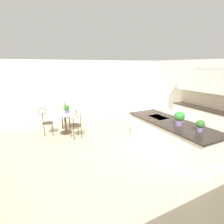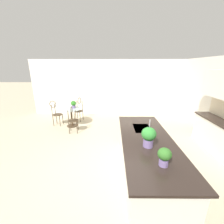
{
  "view_description": "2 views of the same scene",
  "coord_description": "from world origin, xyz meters",
  "views": [
    {
      "loc": [
        3.71,
        -2.78,
        2.5
      ],
      "look_at": [
        -1.54,
        -0.12,
        0.89
      ],
      "focal_mm": 27.8,
      "sensor_mm": 36.0,
      "label": 1
    },
    {
      "loc": [
        3.02,
        0.13,
        2.37
      ],
      "look_at": [
        -0.97,
        0.11,
        1.11
      ],
      "focal_mm": 23.15,
      "sensor_mm": 36.0,
      "label": 2
    }
  ],
  "objects": [
    {
      "name": "potted_plant_on_table",
      "position": [
        -2.65,
        -1.47,
        0.91
      ],
      "size": [
        0.21,
        0.21,
        0.3
      ],
      "color": "#7A669E",
      "rests_on": "bistro_table"
    },
    {
      "name": "kitchen_island",
      "position": [
        0.3,
        0.85,
        0.46
      ],
      "size": [
        2.8,
        1.06,
        0.92
      ],
      "color": "white",
      "rests_on": "ground"
    },
    {
      "name": "potted_plant_counter_far",
      "position": [
        1.15,
        0.91,
        1.09
      ],
      "size": [
        0.21,
        0.21,
        0.29
      ],
      "color": "#7A669E",
      "rests_on": "kitchen_island"
    },
    {
      "name": "sink_faucet",
      "position": [
        -0.25,
        1.03,
        1.03
      ],
      "size": [
        0.02,
        0.02,
        0.22
      ],
      "primitive_type": "cylinder",
      "color": "#B2B5BA",
      "rests_on": "kitchen_island"
    },
    {
      "name": "ground_plane",
      "position": [
        0.0,
        0.0,
        0.0
      ],
      "size": [
        40.0,
        40.0,
        0.0
      ],
      "primitive_type": "plane",
      "color": "beige"
    },
    {
      "name": "chair_by_island",
      "position": [
        -2.65,
        -2.23,
        0.57
      ],
      "size": [
        0.41,
        0.5,
        1.04
      ],
      "color": "#3D2D1E",
      "rests_on": "ground"
    },
    {
      "name": "wall_left_window",
      "position": [
        -4.26,
        0.0,
        1.35
      ],
      "size": [
        0.12,
        7.8,
        2.7
      ],
      "primitive_type": "cube",
      "color": "silver",
      "rests_on": "ground"
    },
    {
      "name": "bistro_table",
      "position": [
        -2.54,
        -1.56,
        0.45
      ],
      "size": [
        0.8,
        0.8,
        0.74
      ],
      "color": "#3D2D1E",
      "rests_on": "ground"
    },
    {
      "name": "chair_near_window",
      "position": [
        -1.89,
        -1.33,
        0.57
      ],
      "size": [
        0.5,
        0.42,
        1.04
      ],
      "color": "#3D2D1E",
      "rests_on": "ground"
    },
    {
      "name": "potted_plant_counter_near",
      "position": [
        0.6,
        0.8,
        1.14
      ],
      "size": [
        0.27,
        0.27,
        0.38
      ],
      "color": "#7A669E",
      "rests_on": "kitchen_island"
    },
    {
      "name": "chair_toward_desk",
      "position": [
        -3.2,
        -1.4,
        0.57
      ],
      "size": [
        0.52,
        0.47,
        1.04
      ],
      "color": "#3D2D1E",
      "rests_on": "ground"
    }
  ]
}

